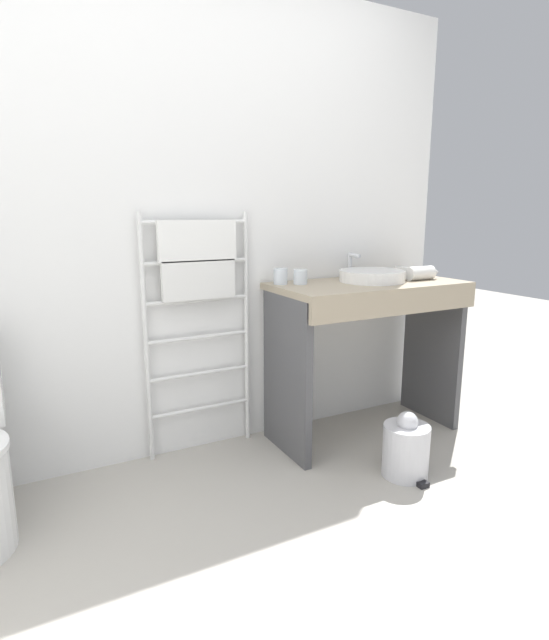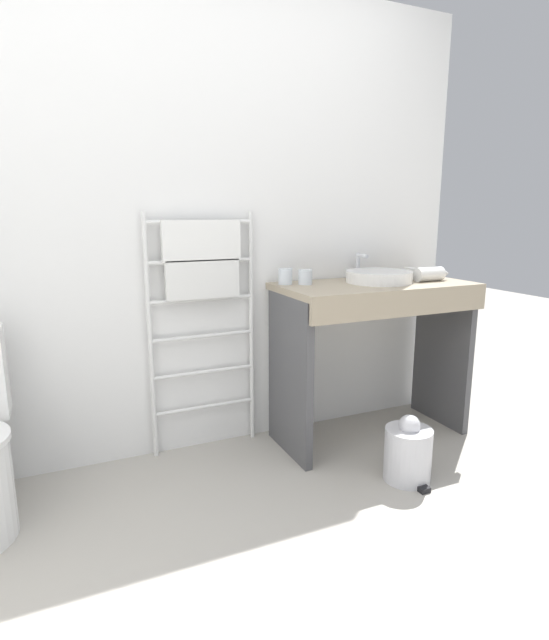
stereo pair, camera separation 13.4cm
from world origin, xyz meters
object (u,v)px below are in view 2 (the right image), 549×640
cup_near_wall (285,276)px  hair_dryer (429,274)px  sink_basin (379,276)px  trash_bin (408,452)px  towel_radiator (202,282)px  cup_near_edge (305,277)px

cup_near_wall → hair_dryer: (0.78, -0.20, -0.00)m
sink_basin → hair_dryer: bearing=-11.2°
cup_near_wall → trash_bin: 1.06m
towel_radiator → hair_dryer: bearing=-12.5°
cup_near_wall → hair_dryer: bearing=-14.2°
cup_near_edge → hair_dryer: bearing=-12.5°
sink_basin → trash_bin: size_ratio=1.10×
towel_radiator → hair_dryer: 1.24m
cup_near_edge → hair_dryer: (0.69, -0.15, -0.00)m
towel_radiator → sink_basin: size_ratio=3.51×
sink_basin → cup_near_wall: bearing=164.1°
towel_radiator → cup_near_wall: towel_radiator is taller
towel_radiator → cup_near_wall: size_ratio=14.84×
hair_dryer → trash_bin: hair_dryer is taller
sink_basin → hair_dryer: hair_dryer is taller
cup_near_edge → hair_dryer: 0.71m
cup_near_edge → trash_bin: cup_near_edge is taller
towel_radiator → trash_bin: 1.29m
cup_near_wall → cup_near_edge: bearing=-25.7°
cup_near_wall → cup_near_edge: 0.11m
towel_radiator → trash_bin: (0.77, -0.71, -0.76)m
trash_bin → sink_basin: bearing=73.0°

